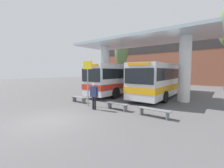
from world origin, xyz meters
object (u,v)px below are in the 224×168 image
(transit_bus_left_bay, at_px, (124,78))
(transit_bus_center_bay, at_px, (165,79))
(pedestrian_waiting, at_px, (94,94))
(waiting_bench_mid_platform, at_px, (79,98))
(waiting_bench_far_platform, at_px, (117,105))
(info_sign_platform, at_px, (88,74))
(poplar_tree_behind_right, at_px, (121,51))
(waiting_bench_near_pillar, at_px, (154,111))

(transit_bus_left_bay, relative_size, transit_bus_center_bay, 0.91)
(pedestrian_waiting, bearing_deg, transit_bus_center_bay, 67.41)
(waiting_bench_mid_platform, distance_m, waiting_bench_far_platform, 4.01)
(transit_bus_left_bay, bearing_deg, info_sign_platform, 100.46)
(waiting_bench_far_platform, xyz_separation_m, pedestrian_waiting, (-1.30, -0.92, 0.76))
(poplar_tree_behind_right, bearing_deg, pedestrian_waiting, -60.93)
(info_sign_platform, distance_m, pedestrian_waiting, 1.82)
(waiting_bench_mid_platform, distance_m, info_sign_platform, 2.60)
(transit_bus_center_bay, bearing_deg, poplar_tree_behind_right, -38.51)
(transit_bus_center_bay, distance_m, poplar_tree_behind_right, 15.78)
(poplar_tree_behind_right, bearing_deg, waiting_bench_near_pillar, -50.88)
(transit_bus_center_bay, distance_m, pedestrian_waiting, 9.13)
(transit_bus_left_bay, distance_m, waiting_bench_near_pillar, 9.48)
(waiting_bench_far_platform, height_order, poplar_tree_behind_right, poplar_tree_behind_right)
(waiting_bench_near_pillar, bearing_deg, poplar_tree_behind_right, 129.12)
(waiting_bench_far_platform, bearing_deg, waiting_bench_near_pillar, 0.00)
(waiting_bench_far_platform, relative_size, info_sign_platform, 0.49)
(transit_bus_left_bay, relative_size, waiting_bench_far_platform, 6.78)
(info_sign_platform, height_order, poplar_tree_behind_right, poplar_tree_behind_right)
(waiting_bench_mid_platform, relative_size, poplar_tree_behind_right, 0.15)
(transit_bus_left_bay, bearing_deg, waiting_bench_mid_platform, 88.21)
(waiting_bench_near_pillar, xyz_separation_m, pedestrian_waiting, (-3.91, -0.92, 0.75))
(transit_bus_center_bay, relative_size, waiting_bench_far_platform, 7.48)
(waiting_bench_near_pillar, bearing_deg, pedestrian_waiting, -166.71)
(info_sign_platform, bearing_deg, transit_bus_left_bay, 100.87)
(info_sign_platform, bearing_deg, waiting_bench_mid_platform, 165.39)
(waiting_bench_near_pillar, relative_size, waiting_bench_far_platform, 1.17)
(transit_bus_left_bay, relative_size, poplar_tree_behind_right, 1.14)
(waiting_bench_near_pillar, height_order, waiting_bench_mid_platform, same)
(waiting_bench_near_pillar, relative_size, poplar_tree_behind_right, 0.20)
(waiting_bench_mid_platform, xyz_separation_m, poplar_tree_behind_right, (-7.35, 17.18, 6.40))
(transit_bus_left_bay, relative_size, pedestrian_waiting, 6.22)
(info_sign_platform, bearing_deg, pedestrian_waiting, -24.07)
(poplar_tree_behind_right, bearing_deg, transit_bus_center_bay, -37.71)
(transit_bus_left_bay, distance_m, transit_bus_center_bay, 4.52)
(waiting_bench_near_pillar, height_order, waiting_bench_far_platform, same)
(transit_bus_center_bay, relative_size, info_sign_platform, 3.66)
(waiting_bench_mid_platform, relative_size, waiting_bench_far_platform, 0.91)
(transit_bus_center_bay, xyz_separation_m, waiting_bench_mid_platform, (-4.52, -8.00, -1.51))
(waiting_bench_near_pillar, bearing_deg, waiting_bench_far_platform, 180.00)
(info_sign_platform, xyz_separation_m, poplar_tree_behind_right, (-8.90, 17.58, 4.34))
(pedestrian_waiting, bearing_deg, poplar_tree_behind_right, 107.94)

